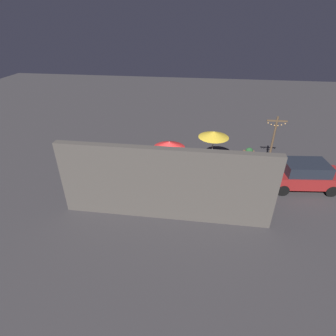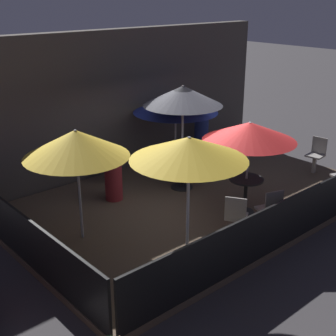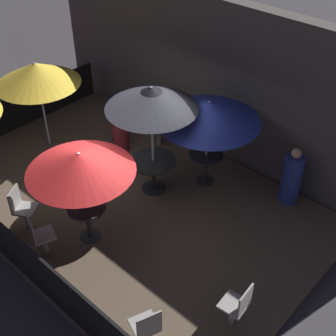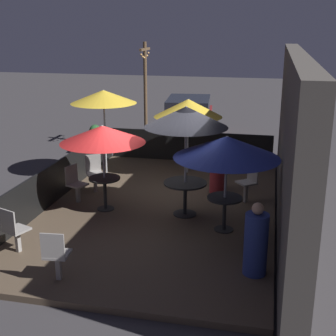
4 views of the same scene
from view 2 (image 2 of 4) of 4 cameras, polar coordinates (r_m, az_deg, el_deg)
The scene contains 19 objects.
ground_plane at distance 10.86m, azimuth 3.11°, elevation -4.29°, with size 60.00×60.00×0.00m, color #383538.
patio_deck at distance 10.83m, azimuth 3.11°, elevation -4.00°, with size 8.27×5.32×0.12m.
building_wall at distance 12.36m, azimuth -6.23°, elevation 7.89°, with size 9.87×0.36×3.72m.
fence_front at distance 9.12m, azimuth 14.82°, elevation -5.99°, with size 8.07×0.05×0.95m.
fence_side_left at distance 8.52m, azimuth -17.07°, elevation -8.23°, with size 0.05×5.12×0.95m.
patio_umbrella_0 at distance 10.70m, azimuth 1.82°, elevation 8.79°, with size 1.84×1.84×2.48m.
patio_umbrella_1 at distance 9.65m, azimuth 9.90°, elevation 4.39°, with size 1.93×1.93×2.00m.
patio_umbrella_2 at distance 11.92m, azimuth 0.93°, elevation 7.84°, with size 2.17×2.17×2.03m.
patio_umbrella_3 at distance 8.58m, azimuth -11.16°, elevation 2.94°, with size 1.94×1.94×2.16m.
patio_umbrella_4 at distance 7.09m, azimuth 2.56°, elevation 2.36°, with size 1.84×1.84×2.43m.
dining_table_0 at distance 11.16m, azimuth 1.73°, elevation 0.55°, with size 0.97×0.97×0.78m.
dining_table_1 at distance 10.05m, azimuth 9.49°, elevation -2.19°, with size 0.73×0.73×0.78m.
dining_table_2 at distance 12.26m, azimuth 0.90°, elevation 2.21°, with size 0.74×0.74×0.74m.
patio_chair_0 at distance 8.88m, azimuth 8.29°, elevation -5.84°, with size 0.55×0.55×0.96m.
patio_chair_1 at distance 11.52m, azimuth -7.01°, elevation 0.57°, with size 0.56×0.56×0.95m.
patio_chair_3 at distance 9.39m, azimuth 12.33°, elevation -4.89°, with size 0.51×0.51×0.90m.
patio_chair_4 at distance 12.77m, azimuth 17.65°, elevation 1.68°, with size 0.44×0.44×0.93m.
patron_0 at distance 10.61m, azimuth -6.68°, elevation -0.86°, with size 0.50×0.50×1.32m.
patron_1 at distance 13.86m, azimuth 4.09°, elevation 4.43°, with size 0.58×0.58×1.32m.
Camera 2 is at (-6.95, -6.96, 4.60)m, focal length 50.00 mm.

